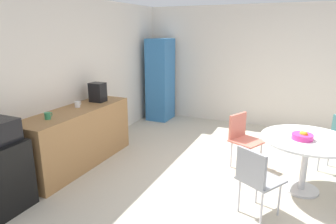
# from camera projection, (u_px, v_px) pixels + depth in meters

# --- Properties ---
(ground_plane) EXTENTS (6.00, 6.00, 0.00)m
(ground_plane) POSITION_uv_depth(u_px,v_px,m) (251.00, 190.00, 3.96)
(ground_plane) COLOR beige
(wall_back) EXTENTS (6.00, 0.10, 2.60)m
(wall_back) POSITION_uv_depth(u_px,v_px,m) (68.00, 79.00, 4.79)
(wall_back) COLOR silver
(wall_back) RESTS_ON ground_plane
(wall_side_right) EXTENTS (0.10, 6.00, 2.60)m
(wall_side_right) POSITION_uv_depth(u_px,v_px,m) (278.00, 68.00, 6.26)
(wall_side_right) COLOR silver
(wall_side_right) RESTS_ON ground_plane
(counter_block) EXTENTS (2.01, 0.60, 0.90)m
(counter_block) POSITION_uv_depth(u_px,v_px,m) (78.00, 137.00, 4.64)
(counter_block) COLOR #9E7042
(counter_block) RESTS_ON ground_plane
(mini_fridge) EXTENTS (0.54, 0.54, 0.83)m
(mini_fridge) POSITION_uv_depth(u_px,v_px,m) (0.00, 177.00, 3.45)
(mini_fridge) COLOR black
(mini_fridge) RESTS_ON ground_plane
(locker_cabinet) EXTENTS (0.60, 0.50, 1.89)m
(locker_cabinet) POSITION_uv_depth(u_px,v_px,m) (160.00, 80.00, 6.96)
(locker_cabinet) COLOR #3372B2
(locker_cabinet) RESTS_ON ground_plane
(round_table) EXTENTS (1.15, 1.15, 0.74)m
(round_table) POSITION_uv_depth(u_px,v_px,m) (307.00, 148.00, 3.80)
(round_table) COLOR silver
(round_table) RESTS_ON ground_plane
(chair_coral) EXTENTS (0.56, 0.56, 0.83)m
(chair_coral) POSITION_uv_depth(u_px,v_px,m) (242.00, 134.00, 4.55)
(chair_coral) COLOR silver
(chair_coral) RESTS_ON ground_plane
(chair_gray) EXTENTS (0.58, 0.58, 0.83)m
(chair_gray) POSITION_uv_depth(u_px,v_px,m) (256.00, 175.00, 3.27)
(chair_gray) COLOR silver
(chair_gray) RESTS_ON ground_plane
(fruit_bowl) EXTENTS (0.26, 0.26, 0.11)m
(fruit_bowl) POSITION_uv_depth(u_px,v_px,m) (303.00, 136.00, 3.71)
(fruit_bowl) COLOR #D8338C
(fruit_bowl) RESTS_ON round_table
(mug_white) EXTENTS (0.13, 0.08, 0.09)m
(mug_white) POSITION_uv_depth(u_px,v_px,m) (78.00, 104.00, 4.64)
(mug_white) COLOR white
(mug_white) RESTS_ON counter_block
(mug_green) EXTENTS (0.13, 0.08, 0.09)m
(mug_green) POSITION_uv_depth(u_px,v_px,m) (101.00, 97.00, 5.14)
(mug_green) COLOR #338C59
(mug_green) RESTS_ON counter_block
(mug_red) EXTENTS (0.13, 0.08, 0.09)m
(mug_red) POSITION_uv_depth(u_px,v_px,m) (48.00, 116.00, 4.01)
(mug_red) COLOR #338C59
(mug_red) RESTS_ON counter_block
(coffee_maker) EXTENTS (0.20, 0.24, 0.32)m
(coffee_maker) POSITION_uv_depth(u_px,v_px,m) (98.00, 92.00, 4.98)
(coffee_maker) COLOR black
(coffee_maker) RESTS_ON counter_block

